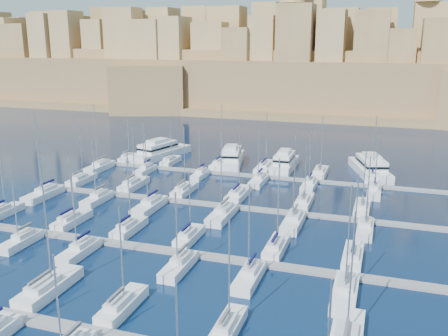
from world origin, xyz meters
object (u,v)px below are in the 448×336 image
(motor_yacht_c, at_px, (285,162))
(motor_yacht_d, at_px, (370,167))
(motor_yacht_b, at_px, (231,158))
(sailboat_4, at_px, (228,327))
(motor_yacht_a, at_px, (159,151))
(sailboat_2, at_px, (49,287))

(motor_yacht_c, distance_m, motor_yacht_d, 19.94)
(motor_yacht_c, bearing_deg, motor_yacht_b, 177.08)
(sailboat_4, height_order, motor_yacht_d, sailboat_4)
(sailboat_4, distance_m, motor_yacht_c, 70.46)
(motor_yacht_a, relative_size, motor_yacht_d, 1.03)
(motor_yacht_a, relative_size, motor_yacht_b, 1.18)
(sailboat_4, xyz_separation_m, motor_yacht_a, (-42.25, 72.10, 1.00))
(sailboat_4, xyz_separation_m, motor_yacht_d, (11.78, 71.81, 1.00))
(motor_yacht_c, height_order, motor_yacht_d, same)
(sailboat_2, bearing_deg, motor_yacht_b, 88.23)
(motor_yacht_b, relative_size, motor_yacht_c, 1.14)
(motor_yacht_a, height_order, motor_yacht_c, same)
(sailboat_2, distance_m, motor_yacht_d, 79.01)
(motor_yacht_c, bearing_deg, sailboat_2, -102.96)
(motor_yacht_a, distance_m, motor_yacht_b, 20.56)
(sailboat_4, bearing_deg, sailboat_2, 176.85)
(motor_yacht_d, bearing_deg, motor_yacht_a, 179.69)
(sailboat_2, height_order, motor_yacht_d, sailboat_2)
(sailboat_4, bearing_deg, motor_yacht_a, 120.37)
(motor_yacht_a, distance_m, motor_yacht_c, 34.24)
(motor_yacht_c, bearing_deg, sailboat_4, -83.42)
(sailboat_4, distance_m, motor_yacht_a, 83.57)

